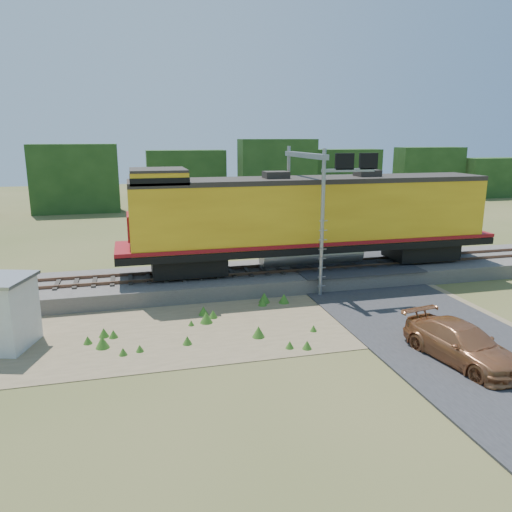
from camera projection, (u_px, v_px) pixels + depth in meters
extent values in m
plane|color=#475123|center=(259.00, 325.00, 21.93)|extent=(140.00, 140.00, 0.00)
cube|color=slate|center=(232.00, 280.00, 27.49)|extent=(70.00, 5.00, 0.80)
cube|color=brown|center=(234.00, 275.00, 26.70)|extent=(70.00, 0.10, 0.16)
cube|color=brown|center=(229.00, 268.00, 28.06)|extent=(70.00, 0.10, 0.16)
cube|color=#8C7754|center=(212.00, 325.00, 21.92)|extent=(26.00, 8.00, 0.03)
cube|color=#38383A|center=(349.00, 264.00, 29.07)|extent=(7.00, 5.20, 0.06)
cube|color=#38383A|center=(273.00, 229.00, 44.33)|extent=(7.00, 24.00, 0.08)
cube|color=#1A3914|center=(175.00, 180.00, 56.97)|extent=(36.00, 3.00, 6.50)
cube|color=#1A3914|center=(477.00, 175.00, 66.62)|extent=(50.00, 3.00, 6.00)
cube|color=black|center=(189.00, 264.00, 26.68)|extent=(3.87, 2.47, 0.97)
cube|color=black|center=(420.00, 250.00, 30.03)|extent=(3.87, 2.47, 0.97)
cube|color=black|center=(312.00, 245.00, 28.20)|extent=(21.48, 3.22, 0.39)
cylinder|color=gray|center=(311.00, 254.00, 28.32)|extent=(5.91, 1.29, 1.29)
cube|color=yellow|center=(312.00, 212.00, 27.76)|extent=(19.87, 3.11, 3.33)
cube|color=maroon|center=(312.00, 239.00, 28.12)|extent=(21.48, 3.28, 0.19)
cube|color=#28231E|center=(313.00, 180.00, 27.34)|extent=(19.87, 3.17, 0.26)
cube|color=yellow|center=(158.00, 178.00, 25.28)|extent=(2.79, 3.11, 0.75)
cube|color=#28231E|center=(158.00, 170.00, 25.18)|extent=(2.79, 3.17, 0.13)
cube|color=black|center=(158.00, 179.00, 25.29)|extent=(2.85, 3.17, 0.38)
cube|color=maroon|center=(128.00, 227.00, 25.46)|extent=(0.11, 2.15, 1.29)
cube|color=#28231E|center=(276.00, 176.00, 26.77)|extent=(1.29, 1.07, 0.48)
cube|color=#28231E|center=(367.00, 174.00, 28.06)|extent=(1.29, 1.07, 0.48)
cube|color=silver|center=(0.00, 314.00, 19.36)|extent=(2.73, 2.73, 2.72)
cylinder|color=gray|center=(322.00, 225.00, 25.05)|extent=(0.19, 0.19, 7.53)
cylinder|color=gray|center=(288.00, 209.00, 30.33)|extent=(0.19, 0.19, 7.53)
cube|color=gray|center=(305.00, 155.00, 26.91)|extent=(0.27, 6.20, 0.27)
cube|color=gray|center=(348.00, 170.00, 24.73)|extent=(2.80, 0.16, 0.16)
cube|color=black|center=(345.00, 161.00, 24.58)|extent=(0.97, 0.16, 0.81)
cube|color=black|center=(368.00, 161.00, 24.89)|extent=(0.97, 0.16, 0.81)
imported|color=#AC6A40|center=(462.00, 344.00, 18.26)|extent=(2.78, 5.10, 1.40)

